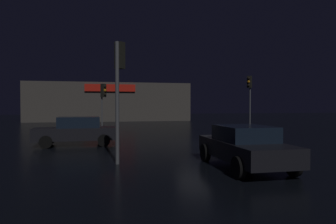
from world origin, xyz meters
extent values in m
plane|color=black|center=(0.00, 0.00, 0.00)|extent=(120.00, 120.00, 0.00)
cube|color=#4C4742|center=(-4.27, 28.84, 2.61)|extent=(21.96, 8.41, 5.22)
cube|color=red|center=(-4.27, 24.48, 4.45)|extent=(6.54, 0.24, 0.94)
cylinder|color=#595B60|center=(5.92, 5.47, 2.23)|extent=(0.10, 0.10, 4.46)
cube|color=black|center=(5.80, 5.36, 4.00)|extent=(0.41, 0.41, 0.92)
sphere|color=black|center=(5.68, 5.26, 4.28)|extent=(0.20, 0.20, 0.20)
sphere|color=orange|center=(5.68, 5.26, 4.00)|extent=(0.20, 0.20, 0.20)
sphere|color=black|center=(5.68, 5.26, 3.73)|extent=(0.20, 0.20, 0.20)
cylinder|color=#595B60|center=(-5.46, 5.66, 1.85)|extent=(0.10, 0.10, 3.70)
cube|color=black|center=(-5.35, 5.54, 3.23)|extent=(0.41, 0.41, 0.94)
sphere|color=black|center=(-5.24, 5.43, 3.51)|extent=(0.20, 0.20, 0.20)
sphere|color=orange|center=(-5.24, 5.43, 3.23)|extent=(0.20, 0.20, 0.20)
sphere|color=black|center=(-5.24, 5.43, 2.95)|extent=(0.20, 0.20, 0.20)
cylinder|color=#595B60|center=(-4.97, -5.38, 2.26)|extent=(0.14, 0.14, 4.53)
cube|color=black|center=(-4.87, -5.27, 4.03)|extent=(0.41, 0.41, 0.99)
sphere|color=black|center=(-4.76, -5.15, 4.33)|extent=(0.20, 0.20, 0.20)
sphere|color=black|center=(-4.76, -5.15, 4.03)|extent=(0.20, 0.20, 0.20)
sphere|color=#19D13F|center=(-4.76, -5.15, 3.74)|extent=(0.20, 0.20, 0.20)
cube|color=black|center=(-6.88, 0.47, 0.65)|extent=(4.42, 1.86, 0.65)
cube|color=black|center=(-6.73, 0.48, 1.27)|extent=(2.23, 1.61, 0.58)
cylinder|color=black|center=(-8.28, -0.43, 0.32)|extent=(0.65, 0.24, 0.65)
cylinder|color=black|center=(-8.34, 1.27, 0.32)|extent=(0.65, 0.24, 0.65)
cylinder|color=black|center=(-5.41, -0.32, 0.32)|extent=(0.65, 0.24, 0.65)
cylinder|color=black|center=(-5.47, 1.38, 0.32)|extent=(0.65, 0.24, 0.65)
cube|color=black|center=(-0.69, -7.03, 0.64)|extent=(1.84, 4.55, 0.61)
cube|color=black|center=(-0.69, -7.05, 1.21)|extent=(1.65, 2.11, 0.52)
cylinder|color=black|center=(0.22, -8.54, 0.34)|extent=(0.22, 0.68, 0.68)
cylinder|color=black|center=(-1.61, -8.53, 0.34)|extent=(0.22, 0.68, 0.68)
cylinder|color=black|center=(0.23, -5.54, 0.34)|extent=(0.22, 0.68, 0.68)
cylinder|color=black|center=(-1.60, -5.53, 0.34)|extent=(0.22, 0.68, 0.68)
camera|label=1|loc=(-5.59, -17.02, 2.19)|focal=33.32mm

